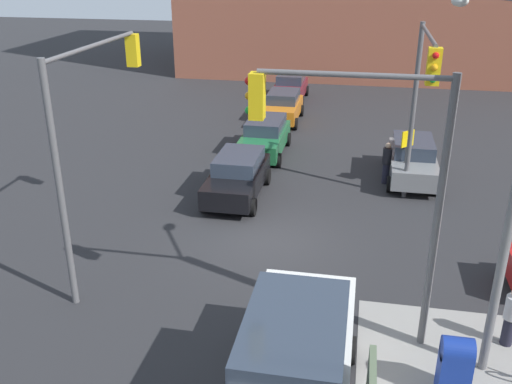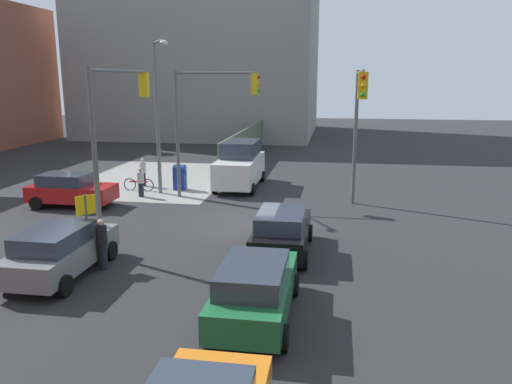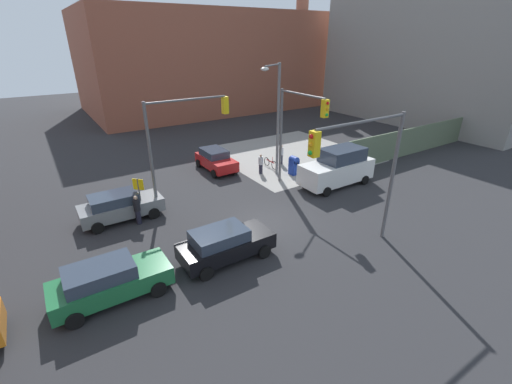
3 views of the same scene
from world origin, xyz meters
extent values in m
plane|color=#28282B|center=(0.00, 0.00, 0.00)|extent=(120.00, 120.00, 0.00)
cylinder|color=#59595B|center=(-4.50, 4.50, 3.25)|extent=(0.18, 0.18, 6.50)
cylinder|color=#59595B|center=(-2.12, 4.50, 6.38)|extent=(4.77, 0.12, 0.12)
cube|color=yellow|center=(0.27, 4.50, 5.85)|extent=(0.32, 0.36, 1.00)
sphere|color=red|center=(0.45, 4.50, 6.17)|extent=(0.18, 0.18, 0.18)
sphere|color=orange|center=(0.45, 4.50, 5.85)|extent=(0.18, 0.18, 0.18)
sphere|color=green|center=(0.45, 4.50, 5.53)|extent=(0.18, 0.18, 0.18)
cylinder|color=#59595B|center=(4.50, -4.50, 3.25)|extent=(0.18, 0.18, 6.50)
cylinder|color=#59595B|center=(1.87, -4.50, 6.38)|extent=(5.25, 0.12, 0.12)
cube|color=yellow|center=(-0.75, -4.50, 5.85)|extent=(0.32, 0.36, 1.00)
sphere|color=red|center=(-0.93, -4.50, 6.17)|extent=(0.18, 0.18, 0.18)
sphere|color=orange|center=(-0.93, -4.50, 5.85)|extent=(0.18, 0.18, 0.18)
sphere|color=green|center=(-0.93, -4.50, 5.53)|extent=(0.18, 0.18, 0.18)
cylinder|color=#59595B|center=(4.50, 4.50, 3.25)|extent=(0.18, 0.18, 6.50)
cylinder|color=#59595B|center=(4.50, 2.48, 6.38)|extent=(0.12, 4.03, 0.12)
cube|color=yellow|center=(4.50, 0.47, 5.85)|extent=(0.36, 0.32, 1.00)
sphere|color=red|center=(4.50, 0.29, 6.17)|extent=(0.18, 0.18, 0.18)
sphere|color=orange|center=(4.50, 0.29, 5.85)|extent=(0.18, 0.18, 0.18)
sphere|color=green|center=(4.50, 0.29, 5.53)|extent=(0.18, 0.18, 0.18)
ellipsoid|color=silver|center=(3.15, 4.55, 7.75)|extent=(0.56, 0.36, 0.24)
cylinder|color=#4C4C4C|center=(-5.40, 4.49, 1.20)|extent=(0.08, 0.08, 2.40)
cube|color=yellow|center=(-5.40, 4.49, 2.05)|extent=(0.48, 0.48, 0.64)
cube|color=navy|center=(6.20, 5.00, 0.57)|extent=(0.56, 0.64, 1.15)
cylinder|color=navy|center=(6.20, 5.00, 1.15)|extent=(0.56, 0.64, 0.56)
cube|color=maroon|center=(-18.90, -1.89, 0.70)|extent=(4.26, 1.80, 0.75)
cube|color=#2D3847|center=(-19.24, -1.89, 1.35)|extent=(2.39, 1.58, 0.55)
cylinder|color=black|center=(-17.45, -0.99, 0.32)|extent=(0.64, 0.22, 0.64)
cylinder|color=black|center=(-17.45, -2.79, 0.32)|extent=(0.64, 0.22, 0.64)
cylinder|color=black|center=(-20.35, -0.99, 0.32)|extent=(0.64, 0.22, 0.64)
cylinder|color=black|center=(-20.35, -2.79, 0.32)|extent=(0.64, 0.22, 0.64)
cube|color=#1E6638|center=(-8.32, -1.65, 0.70)|extent=(4.49, 1.80, 0.75)
cube|color=#2D3847|center=(-8.68, -1.65, 1.35)|extent=(2.52, 1.58, 0.55)
cylinder|color=black|center=(-6.80, -0.75, 0.32)|extent=(0.64, 0.22, 0.64)
cylinder|color=black|center=(-6.80, -2.55, 0.32)|extent=(0.64, 0.22, 0.64)
cylinder|color=black|center=(-9.85, -0.75, 0.32)|extent=(0.64, 0.22, 0.64)
cylinder|color=black|center=(-9.85, -2.55, 0.32)|extent=(0.64, 0.22, 0.64)
cube|color=black|center=(-3.26, -1.79, 0.70)|extent=(4.42, 1.80, 0.75)
cube|color=#2D3847|center=(-3.61, -1.79, 1.35)|extent=(2.47, 1.58, 0.55)
cylinder|color=black|center=(-1.76, -0.89, 0.32)|extent=(0.64, 0.22, 0.64)
cylinder|color=black|center=(-1.76, -2.69, 0.32)|extent=(0.64, 0.22, 0.64)
cylinder|color=black|center=(-4.76, -0.89, 0.32)|extent=(0.64, 0.22, 0.64)
cylinder|color=black|center=(-4.76, -2.69, 0.32)|extent=(0.64, 0.22, 0.64)
cube|color=slate|center=(-6.40, 4.86, 0.70)|extent=(4.47, 1.80, 0.75)
cube|color=#2D3847|center=(-6.76, 4.86, 1.35)|extent=(2.50, 1.58, 0.55)
cylinder|color=black|center=(-4.89, 5.76, 0.32)|extent=(0.64, 0.22, 0.64)
cylinder|color=black|center=(-4.89, 3.96, 0.32)|extent=(0.64, 0.22, 0.64)
cylinder|color=black|center=(-7.92, 5.76, 0.32)|extent=(0.64, 0.22, 0.64)
cylinder|color=black|center=(-7.92, 3.96, 0.32)|extent=(0.64, 0.22, 0.64)
cube|color=orange|center=(-13.93, -1.64, 0.70)|extent=(4.09, 1.80, 0.75)
cube|color=#2D3847|center=(-14.26, -1.64, 1.35)|extent=(2.29, 1.58, 0.55)
cylinder|color=black|center=(-12.54, -0.74, 0.32)|extent=(0.64, 0.22, 0.64)
cylinder|color=black|center=(-12.54, -2.54, 0.32)|extent=(0.64, 0.22, 0.64)
cylinder|color=black|center=(-15.32, -0.74, 0.32)|extent=(0.64, 0.22, 0.64)
cylinder|color=black|center=(-15.32, -2.54, 0.32)|extent=(0.64, 0.22, 0.64)
cube|color=white|center=(7.39, 1.80, 1.02)|extent=(5.40, 2.10, 1.40)
cube|color=#2D3847|center=(7.82, 1.80, 2.17)|extent=(3.02, 1.85, 0.90)
cylinder|color=black|center=(5.55, 0.75, 0.32)|extent=(0.64, 0.22, 0.64)
cylinder|color=black|center=(5.55, 2.85, 0.32)|extent=(0.64, 0.22, 0.64)
cylinder|color=#1E1E2D|center=(4.20, 6.50, 0.37)|extent=(0.28, 0.28, 0.74)
cylinder|color=black|center=(-5.80, 3.80, 1.16)|extent=(0.36, 0.36, 0.66)
sphere|color=tan|center=(-5.80, 3.80, 1.60)|extent=(0.22, 0.22, 0.22)
cylinder|color=#1E1E2D|center=(-5.80, 3.80, 0.41)|extent=(0.28, 0.28, 0.83)
camera|label=1|loc=(16.32, 2.73, 8.72)|focal=40.00mm
camera|label=2|loc=(-20.19, -3.57, 6.10)|focal=35.00mm
camera|label=3|loc=(-9.45, -13.79, 9.55)|focal=24.00mm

